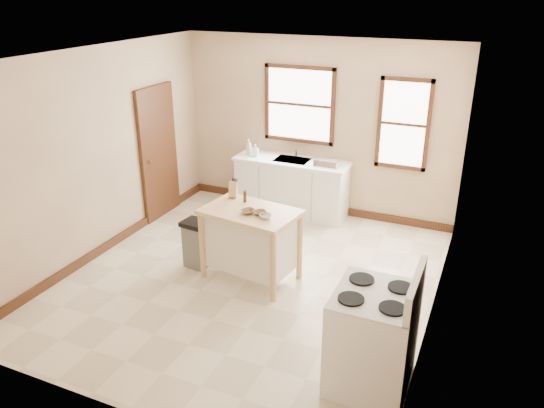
{
  "coord_description": "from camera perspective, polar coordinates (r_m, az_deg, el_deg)",
  "views": [
    {
      "loc": [
        2.65,
        -5.31,
        3.55
      ],
      "look_at": [
        0.14,
        0.4,
        0.92
      ],
      "focal_mm": 35.0,
      "sensor_mm": 36.0,
      "label": 1
    }
  ],
  "objects": [
    {
      "name": "soap_bottle_b",
      "position": [
        8.64,
        -1.81,
        5.81
      ],
      "size": [
        0.1,
        0.11,
        0.2
      ],
      "primitive_type": "imported",
      "rotation": [
        0.0,
        0.0,
        0.19
      ],
      "color": "#B2B2B2",
      "rests_on": "sink_counter"
    },
    {
      "name": "floor",
      "position": [
        6.92,
        -2.42,
        -8.05
      ],
      "size": [
        5.0,
        5.0,
        0.0
      ],
      "primitive_type": "plane",
      "color": "#F6E5C3",
      "rests_on": "ground"
    },
    {
      "name": "soap_bottle_a",
      "position": [
        8.72,
        -2.51,
        6.16
      ],
      "size": [
        0.1,
        0.1,
        0.25
      ],
      "primitive_type": "imported",
      "rotation": [
        0.0,
        0.0,
        -0.04
      ],
      "color": "#B2B2B2",
      "rests_on": "sink_counter"
    },
    {
      "name": "window_main",
      "position": [
        8.52,
        2.96,
        10.63
      ],
      "size": [
        1.17,
        0.06,
        1.22
      ],
      "primitive_type": null,
      "color": "#381A0F",
      "rests_on": "wall_back"
    },
    {
      "name": "bowl_b",
      "position": [
        6.4,
        -1.31,
        -0.95
      ],
      "size": [
        0.23,
        0.23,
        0.04
      ],
      "primitive_type": "imported",
      "rotation": [
        0.0,
        0.0,
        0.74
      ],
      "color": "brown",
      "rests_on": "kitchen_island"
    },
    {
      "name": "sink_counter",
      "position": [
        8.64,
        2.13,
        1.89
      ],
      "size": [
        1.86,
        0.62,
        0.92
      ],
      "primitive_type": null,
      "color": "white",
      "rests_on": "ground"
    },
    {
      "name": "wall_left",
      "position": [
        7.54,
        -18.23,
        5.12
      ],
      "size": [
        0.04,
        5.0,
        2.8
      ],
      "primitive_type": "cube",
      "color": "#D1B189",
      "rests_on": "ground"
    },
    {
      "name": "bowl_c",
      "position": [
        6.29,
        -0.71,
        -1.32
      ],
      "size": [
        0.17,
        0.17,
        0.05
      ],
      "primitive_type": "imported",
      "rotation": [
        0.0,
        0.0,
        0.13
      ],
      "color": "white",
      "rests_on": "kitchen_island"
    },
    {
      "name": "kitchen_island",
      "position": [
        6.72,
        -2.29,
        -4.39
      ],
      "size": [
        1.25,
        0.89,
        0.95
      ],
      "primitive_type": null,
      "rotation": [
        0.0,
        0.0,
        -0.14
      ],
      "color": "#E6B587",
      "rests_on": "ground"
    },
    {
      "name": "bowl_a",
      "position": [
        6.43,
        -2.57,
        -0.82
      ],
      "size": [
        0.24,
        0.24,
        0.04
      ],
      "primitive_type": "imported",
      "rotation": [
        0.0,
        0.0,
        -0.54
      ],
      "color": "brown",
      "rests_on": "kitchen_island"
    },
    {
      "name": "ceiling",
      "position": [
        5.98,
        -2.87,
        15.63
      ],
      "size": [
        5.0,
        5.0,
        0.0
      ],
      "primitive_type": "plane",
      "rotation": [
        3.14,
        0.0,
        0.0
      ],
      "color": "white",
      "rests_on": "ground"
    },
    {
      "name": "baseboard_left",
      "position": [
        8.01,
        -16.9,
        -4.06
      ],
      "size": [
        0.04,
        5.0,
        0.12
      ],
      "primitive_type": "cube",
      "color": "#381A0F",
      "rests_on": "ground"
    },
    {
      "name": "baseboard_back",
      "position": [
        8.93,
        4.52,
        -0.22
      ],
      "size": [
        4.5,
        0.04,
        0.12
      ],
      "primitive_type": "cube",
      "color": "#381A0F",
      "rests_on": "ground"
    },
    {
      "name": "trash_bin",
      "position": [
        7.12,
        -8.12,
        -4.27
      ],
      "size": [
        0.37,
        0.32,
        0.66
      ],
      "primitive_type": null,
      "rotation": [
        0.0,
        0.0,
        -0.11
      ],
      "color": "slate",
      "rests_on": "ground"
    },
    {
      "name": "faucet",
      "position": [
        8.62,
        2.63,
        5.82
      ],
      "size": [
        0.03,
        0.03,
        0.22
      ],
      "primitive_type": "cylinder",
      "color": "silver",
      "rests_on": "sink_counter"
    },
    {
      "name": "dish_rack",
      "position": [
        8.23,
        5.99,
        4.45
      ],
      "size": [
        0.4,
        0.3,
        0.1
      ],
      "primitive_type": null,
      "rotation": [
        0.0,
        0.0,
        -0.02
      ],
      "color": "silver",
      "rests_on": "sink_counter"
    },
    {
      "name": "gas_stove",
      "position": [
        5.07,
        10.84,
        -12.87
      ],
      "size": [
        0.78,
        0.8,
        1.25
      ],
      "primitive_type": null,
      "color": "white",
      "rests_on": "ground"
    },
    {
      "name": "wall_back",
      "position": [
        8.53,
        4.86,
        8.16
      ],
      "size": [
        4.5,
        0.04,
        2.8
      ],
      "primitive_type": "cube",
      "color": "#D1B189",
      "rests_on": "ground"
    },
    {
      "name": "wall_right",
      "position": [
        5.75,
        17.96,
        -0.28
      ],
      "size": [
        0.04,
        5.0,
        2.8
      ],
      "primitive_type": "cube",
      "color": "#D1B189",
      "rests_on": "ground"
    },
    {
      "name": "door_left",
      "position": [
        8.58,
        -12.1,
        5.39
      ],
      "size": [
        0.06,
        0.9,
        2.1
      ],
      "primitive_type": "cube",
      "color": "#381A0F",
      "rests_on": "ground"
    },
    {
      "name": "pepper_grinder",
      "position": [
        6.74,
        -2.93,
        0.82
      ],
      "size": [
        0.06,
        0.06,
        0.15
      ],
      "primitive_type": "cylinder",
      "rotation": [
        0.0,
        0.0,
        -0.48
      ],
      "color": "#472313",
      "rests_on": "kitchen_island"
    },
    {
      "name": "window_side",
      "position": [
        8.14,
        13.97,
        8.32
      ],
      "size": [
        0.77,
        0.06,
        1.37
      ],
      "primitive_type": null,
      "color": "#381A0F",
      "rests_on": "wall_back"
    },
    {
      "name": "knife_block",
      "position": [
        6.89,
        -4.19,
        1.52
      ],
      "size": [
        0.12,
        0.12,
        0.2
      ],
      "primitive_type": null,
      "rotation": [
        0.0,
        0.0,
        0.27
      ],
      "color": "tan",
      "rests_on": "kitchen_island"
    }
  ]
}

